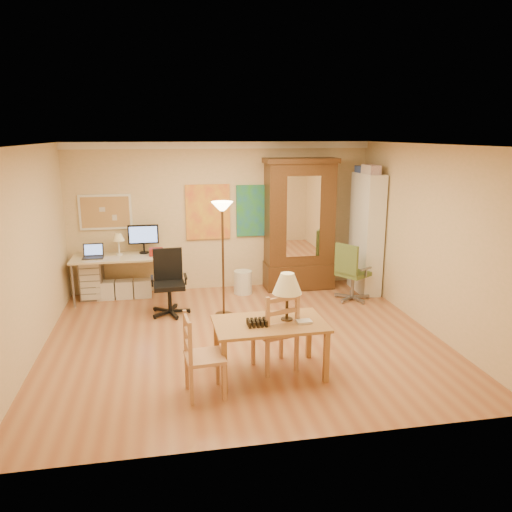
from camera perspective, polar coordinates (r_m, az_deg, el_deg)
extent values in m
plane|color=#9C5A37|center=(7.21, -1.45, -9.38)|extent=(5.50, 5.50, 0.00)
cube|color=white|center=(9.07, -4.07, 12.52)|extent=(5.50, 0.08, 0.12)
cube|color=tan|center=(9.17, -16.83, 4.83)|extent=(0.90, 0.04, 0.62)
cube|color=yellow|center=(9.16, -5.51, 5.03)|extent=(0.80, 0.04, 1.00)
cube|color=teal|center=(9.28, 0.05, 5.21)|extent=(0.75, 0.04, 0.95)
cube|color=#995C32|center=(5.98, 1.58, -7.75)|extent=(1.34, 0.82, 0.04)
cube|color=#995C32|center=(5.71, -3.66, -12.50)|extent=(0.06, 0.06, 0.63)
cube|color=#995C32|center=(5.98, 8.04, -11.36)|extent=(0.06, 0.06, 0.63)
cube|color=#995C32|center=(6.31, -4.54, -9.84)|extent=(0.06, 0.06, 0.63)
cube|color=#995C32|center=(6.56, 6.05, -8.95)|extent=(0.06, 0.06, 0.63)
cylinder|color=black|center=(6.06, 3.53, -7.20)|extent=(0.14, 0.14, 0.02)
cylinder|color=black|center=(6.00, 3.56, -5.71)|extent=(0.04, 0.04, 0.35)
cone|color=#FBF3C4|center=(5.91, 3.60, -3.13)|extent=(0.35, 0.35, 0.25)
cube|color=beige|center=(5.99, 5.51, -7.46)|extent=(0.18, 0.14, 0.03)
cube|color=black|center=(5.87, 0.12, -7.61)|extent=(0.25, 0.20, 0.07)
cube|color=#B07350|center=(6.20, 2.15, -8.61)|extent=(0.57, 0.56, 0.04)
cube|color=#B07350|center=(6.54, 2.88, -9.75)|extent=(0.05, 0.05, 0.46)
cube|color=#B07350|center=(6.37, -0.33, -10.42)|extent=(0.05, 0.05, 0.46)
cube|color=#B07350|center=(6.24, 4.64, -10.99)|extent=(0.05, 0.05, 0.46)
cube|color=#B07350|center=(6.06, 1.31, -11.75)|extent=(0.05, 0.05, 0.46)
cube|color=#B07350|center=(6.04, 4.74, -6.55)|extent=(0.05, 0.05, 0.53)
cube|color=#B07350|center=(5.85, 1.34, -7.20)|extent=(0.05, 0.05, 0.53)
cube|color=#B07350|center=(5.93, 3.07, -6.39)|extent=(0.40, 0.14, 0.05)
cube|color=#B07350|center=(5.63, -5.89, -11.42)|extent=(0.46, 0.47, 0.04)
cube|color=#B07350|center=(5.60, -3.62, -14.21)|extent=(0.04, 0.04, 0.43)
cube|color=#B07350|center=(5.93, -4.41, -12.54)|extent=(0.04, 0.04, 0.43)
cube|color=#B07350|center=(5.55, -7.37, -14.59)|extent=(0.04, 0.04, 0.43)
cube|color=#B07350|center=(5.88, -7.93, -12.88)|extent=(0.04, 0.04, 0.43)
cube|color=#B07350|center=(5.33, -7.53, -10.03)|extent=(0.04, 0.04, 0.50)
cube|color=#B07350|center=(5.68, -8.09, -8.52)|extent=(0.04, 0.04, 0.50)
cube|color=#B07350|center=(5.49, -7.84, -8.77)|extent=(0.06, 0.38, 0.05)
cylinder|color=#422D1A|center=(8.08, -3.69, -6.68)|extent=(0.27, 0.27, 0.03)
cylinder|color=#422D1A|center=(7.82, -3.79, -0.72)|extent=(0.04, 0.04, 1.73)
cone|color=#FFE0A5|center=(7.64, -3.89, 5.70)|extent=(0.33, 0.33, 0.14)
cube|color=#C8B992|center=(8.95, -15.05, -0.12)|extent=(1.70, 0.74, 0.03)
cylinder|color=slate|center=(8.85, -20.19, -3.26)|extent=(0.04, 0.04, 0.74)
cylinder|color=slate|center=(8.71, -9.81, -2.86)|extent=(0.04, 0.04, 0.74)
cylinder|color=slate|center=(9.45, -19.57, -2.15)|extent=(0.04, 0.04, 0.74)
cylinder|color=slate|center=(9.32, -9.88, -1.75)|extent=(0.04, 0.04, 0.74)
cube|color=black|center=(8.94, -18.13, -0.18)|extent=(0.34, 0.23, 0.02)
cube|color=black|center=(9.08, -18.05, 0.77)|extent=(0.34, 0.06, 0.22)
cube|color=black|center=(9.00, -12.76, 2.42)|extent=(0.53, 0.04, 0.34)
cone|color=#FBF3C4|center=(8.98, -15.47, 2.10)|extent=(0.21, 0.21, 0.13)
cube|color=beige|center=(8.80, -16.16, -0.29)|extent=(0.27, 0.34, 0.01)
cube|color=maroon|center=(8.85, -11.34, 0.47)|extent=(0.23, 0.17, 0.13)
cube|color=white|center=(9.19, -16.77, -3.75)|extent=(0.30, 0.25, 0.32)
cube|color=white|center=(9.16, -14.79, -3.68)|extent=(0.30, 0.25, 0.32)
cube|color=silver|center=(9.14, -12.80, -3.60)|extent=(0.30, 0.25, 0.32)
cylinder|color=black|center=(8.15, -9.82, -4.91)|extent=(0.06, 0.06, 0.40)
cube|color=black|center=(8.08, -9.89, -3.36)|extent=(0.50, 0.48, 0.07)
cube|color=black|center=(8.21, -10.05, -0.89)|extent=(0.46, 0.06, 0.52)
cube|color=black|center=(8.04, -11.79, -2.49)|extent=(0.05, 0.30, 0.03)
cube|color=black|center=(8.05, -8.07, -2.30)|extent=(0.05, 0.30, 0.03)
cylinder|color=slate|center=(8.90, 10.97, -3.39)|extent=(0.06, 0.06, 0.39)
cube|color=#4B5F2A|center=(8.84, 11.04, -1.99)|extent=(0.64, 0.64, 0.07)
cube|color=#4B5F2A|center=(8.59, 10.29, -0.37)|extent=(0.29, 0.41, 0.51)
cube|color=slate|center=(8.66, 12.46, -1.43)|extent=(0.27, 0.19, 0.03)
cube|color=slate|center=(8.94, 9.75, -0.82)|extent=(0.27, 0.19, 0.03)
cube|color=slate|center=(9.25, -18.27, -2.30)|extent=(0.38, 0.44, 0.77)
cube|color=silver|center=(9.03, -18.46, -2.70)|extent=(0.33, 0.02, 0.66)
cube|color=#3D2810|center=(9.27, 4.94, 3.39)|extent=(1.22, 0.56, 2.34)
cube|color=#3D2810|center=(9.48, 4.82, -2.11)|extent=(1.27, 0.60, 0.47)
cube|color=white|center=(8.97, 5.45, 4.46)|extent=(0.61, 0.01, 1.45)
cube|color=#3D2810|center=(9.13, 5.10, 10.83)|extent=(1.31, 0.62, 0.09)
cube|color=white|center=(9.25, 12.49, 2.52)|extent=(0.32, 0.86, 2.16)
cube|color=#993333|center=(9.22, 12.44, -1.11)|extent=(0.19, 0.43, 0.26)
cube|color=#334C99|center=(9.33, 11.95, 7.06)|extent=(0.19, 0.30, 0.22)
cylinder|color=silver|center=(9.09, -1.51, -3.01)|extent=(0.34, 0.34, 0.42)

